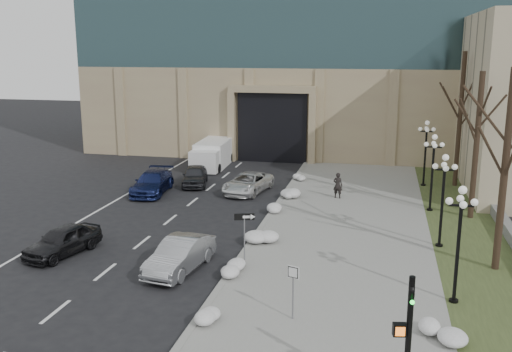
# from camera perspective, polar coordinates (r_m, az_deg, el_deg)

# --- Properties ---
(sidewalk) EXTENTS (9.00, 40.00, 0.12)m
(sidewalk) POSITION_cam_1_polar(r_m,az_deg,el_deg) (31.37, 8.80, -5.44)
(sidewalk) COLOR gray
(sidewalk) RESTS_ON ground
(curb) EXTENTS (0.30, 40.00, 0.14)m
(curb) POSITION_cam_1_polar(r_m,az_deg,el_deg) (31.94, 0.70, -4.93)
(curb) COLOR gray
(curb) RESTS_ON ground
(grass_strip) EXTENTS (4.00, 40.00, 0.10)m
(grass_strip) POSITION_cam_1_polar(r_m,az_deg,el_deg) (31.68, 20.67, -5.98)
(grass_strip) COLOR #374321
(grass_strip) RESTS_ON ground
(stone_wall) EXTENTS (0.50, 30.00, 0.70)m
(stone_wall) POSITION_cam_1_polar(r_m,az_deg,el_deg) (33.82, 23.62, -4.53)
(stone_wall) COLOR gray
(stone_wall) RESTS_ON ground
(car_a) EXTENTS (2.65, 4.43, 1.41)m
(car_a) POSITION_cam_1_polar(r_m,az_deg,el_deg) (29.10, -18.77, -6.13)
(car_a) COLOR black
(car_a) RESTS_ON ground
(car_b) EXTENTS (2.16, 4.64, 1.47)m
(car_b) POSITION_cam_1_polar(r_m,az_deg,el_deg) (25.88, -7.61, -7.83)
(car_b) COLOR #93959A
(car_b) RESTS_ON ground
(car_c) EXTENTS (2.60, 5.27, 1.47)m
(car_c) POSITION_cam_1_polar(r_m,az_deg,el_deg) (39.51, -10.33, -0.66)
(car_c) COLOR navy
(car_c) RESTS_ON ground
(car_d) EXTENTS (3.10, 5.19, 1.35)m
(car_d) POSITION_cam_1_polar(r_m,az_deg,el_deg) (39.02, -0.82, -0.71)
(car_d) COLOR silver
(car_d) RESTS_ON ground
(car_e) EXTENTS (2.64, 4.45, 1.42)m
(car_e) POSITION_cam_1_polar(r_m,az_deg,el_deg) (41.37, -6.13, 0.05)
(car_e) COLOR #323338
(car_e) RESTS_ON ground
(pedestrian) EXTENTS (0.69, 0.52, 1.70)m
(pedestrian) POSITION_cam_1_polar(r_m,az_deg,el_deg) (37.53, 8.18, -0.93)
(pedestrian) COLOR black
(pedestrian) RESTS_ON sidewalk
(box_truck) EXTENTS (2.62, 6.72, 2.10)m
(box_truck) POSITION_cam_1_polar(r_m,az_deg,el_deg) (47.57, -4.36, 2.15)
(box_truck) COLOR white
(box_truck) RESTS_ON ground
(one_way_sign) EXTENTS (0.95, 0.38, 2.54)m
(one_way_sign) POSITION_cam_1_polar(r_m,az_deg,el_deg) (25.59, -0.82, -4.73)
(one_way_sign) COLOR slate
(one_way_sign) RESTS_ON ground
(keep_sign) EXTENTS (0.45, 0.19, 2.16)m
(keep_sign) POSITION_cam_1_polar(r_m,az_deg,el_deg) (20.86, 3.73, -10.44)
(keep_sign) COLOR slate
(keep_sign) RESTS_ON ground
(traffic_signal) EXTENTS (0.69, 0.92, 4.03)m
(traffic_signal) POSITION_cam_1_polar(r_m,az_deg,el_deg) (16.34, 14.82, -16.25)
(traffic_signal) COLOR black
(traffic_signal) RESTS_ON ground
(snow_clump_b) EXTENTS (1.10, 1.60, 0.36)m
(snow_clump_b) POSITION_cam_1_polar(r_m,az_deg,el_deg) (21.42, -4.47, -13.60)
(snow_clump_b) COLOR silver
(snow_clump_b) RESTS_ON sidewalk
(snow_clump_c) EXTENTS (1.10, 1.60, 0.36)m
(snow_clump_c) POSITION_cam_1_polar(r_m,az_deg,el_deg) (25.30, -2.16, -9.28)
(snow_clump_c) COLOR silver
(snow_clump_c) RESTS_ON sidewalk
(snow_clump_d) EXTENTS (1.10, 1.60, 0.36)m
(snow_clump_d) POSITION_cam_1_polar(r_m,az_deg,el_deg) (28.96, 0.65, -6.35)
(snow_clump_d) COLOR silver
(snow_clump_d) RESTS_ON sidewalk
(snow_clump_e) EXTENTS (1.10, 1.60, 0.36)m
(snow_clump_e) POSITION_cam_1_polar(r_m,az_deg,el_deg) (34.22, 2.29, -3.32)
(snow_clump_e) COLOR silver
(snow_clump_e) RESTS_ON sidewalk
(snow_clump_f) EXTENTS (1.10, 1.60, 0.36)m
(snow_clump_f) POSITION_cam_1_polar(r_m,az_deg,el_deg) (37.85, 3.41, -1.75)
(snow_clump_f) COLOR silver
(snow_clump_f) RESTS_ON sidewalk
(snow_clump_g) EXTENTS (1.10, 1.60, 0.36)m
(snow_clump_g) POSITION_cam_1_polar(r_m,az_deg,el_deg) (42.21, 4.11, -0.22)
(snow_clump_g) COLOR silver
(snow_clump_g) RESTS_ON sidewalk
(snow_clump_h) EXTENTS (1.10, 1.60, 0.36)m
(snow_clump_h) POSITION_cam_1_polar(r_m,az_deg,el_deg) (20.89, 17.97, -14.97)
(snow_clump_h) COLOR silver
(snow_clump_h) RESTS_ON sidewalk
(lamppost_a) EXTENTS (1.18, 1.18, 4.76)m
(lamppost_a) POSITION_cam_1_polar(r_m,az_deg,el_deg) (22.98, 19.69, -5.02)
(lamppost_a) COLOR black
(lamppost_a) RESTS_ON ground
(lamppost_b) EXTENTS (1.18, 1.18, 4.76)m
(lamppost_b) POSITION_cam_1_polar(r_m,az_deg,el_deg) (29.21, 18.23, -1.17)
(lamppost_b) COLOR black
(lamppost_b) RESTS_ON ground
(lamppost_c) EXTENTS (1.18, 1.18, 4.76)m
(lamppost_c) POSITION_cam_1_polar(r_m,az_deg,el_deg) (35.54, 17.28, 1.31)
(lamppost_c) COLOR black
(lamppost_c) RESTS_ON ground
(lamppost_d) EXTENTS (1.18, 1.18, 4.76)m
(lamppost_d) POSITION_cam_1_polar(r_m,az_deg,el_deg) (41.92, 16.63, 3.05)
(lamppost_d) COLOR black
(lamppost_d) RESTS_ON ground
(tree_near) EXTENTS (3.20, 3.20, 9.00)m
(tree_near) POSITION_cam_1_polar(r_m,az_deg,el_deg) (26.59, 23.85, 3.10)
(tree_near) COLOR black
(tree_near) RESTS_ON ground
(tree_mid) EXTENTS (3.20, 3.20, 8.50)m
(tree_mid) POSITION_cam_1_polar(r_m,az_deg,el_deg) (34.43, 21.33, 4.76)
(tree_mid) COLOR black
(tree_mid) RESTS_ON ground
(tree_far) EXTENTS (3.20, 3.20, 9.50)m
(tree_far) POSITION_cam_1_polar(r_m,az_deg,el_deg) (42.24, 19.85, 7.11)
(tree_far) COLOR black
(tree_far) RESTS_ON ground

